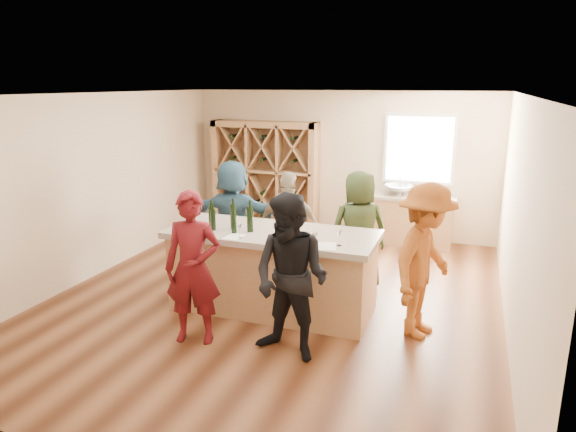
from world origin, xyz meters
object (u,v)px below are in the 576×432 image
(person_far_right, at_px, (359,231))
(person_near_left, at_px, (193,268))
(wine_bottle_a, at_px, (211,217))
(person_far_left, at_px, (233,216))
(person_far_mid, at_px, (289,226))
(wine_rack, at_px, (265,176))
(wine_bottle_e, at_px, (250,219))
(wine_bottle_d, at_px, (234,222))
(wine_bottle_b, at_px, (213,220))
(sink, at_px, (398,190))
(person_server, at_px, (425,261))
(person_near_right, at_px, (291,278))
(wine_bottle_c, at_px, (233,217))
(tasting_counter_base, at_px, (273,273))

(person_far_right, bearing_deg, person_near_left, 28.77)
(wine_bottle_a, relative_size, person_near_left, 0.16)
(wine_bottle_a, relative_size, person_far_left, 0.16)
(person_far_mid, xyz_separation_m, person_far_left, (-0.95, 0.03, 0.06))
(wine_rack, distance_m, wine_bottle_e, 3.96)
(wine_bottle_d, bearing_deg, person_far_left, 116.32)
(wine_bottle_b, xyz_separation_m, person_far_left, (-0.39, 1.40, -0.33))
(person_near_left, relative_size, person_far_mid, 1.08)
(sink, distance_m, person_far_right, 2.48)
(wine_bottle_e, bearing_deg, person_server, 0.97)
(person_far_right, bearing_deg, person_far_left, -30.93)
(wine_rack, relative_size, person_server, 1.19)
(person_near_left, bearing_deg, sink, 56.64)
(sink, xyz_separation_m, wine_bottle_d, (-1.55, -3.79, 0.21))
(sink, bearing_deg, person_far_mid, -118.58)
(person_near_right, height_order, person_far_right, person_near_right)
(wine_bottle_a, bearing_deg, person_near_left, -74.21)
(wine_rack, relative_size, person_far_right, 1.25)
(wine_rack, relative_size, wine_bottle_e, 6.60)
(sink, height_order, person_far_mid, person_far_mid)
(wine_bottle_c, distance_m, person_far_mid, 1.33)
(wine_bottle_c, distance_m, person_near_left, 1.11)
(person_far_mid, bearing_deg, tasting_counter_base, 98.96)
(wine_bottle_e, distance_m, person_far_left, 1.60)
(person_far_right, bearing_deg, tasting_counter_base, 22.07)
(wine_bottle_b, relative_size, wine_bottle_c, 0.86)
(tasting_counter_base, bearing_deg, wine_bottle_a, -171.49)
(wine_bottle_e, relative_size, person_far_mid, 0.20)
(wine_rack, xyz_separation_m, person_far_left, (0.45, -2.43, -0.21))
(sink, xyz_separation_m, person_far_mid, (-1.30, -2.39, -0.18))
(person_near_right, bearing_deg, wine_bottle_a, 158.88)
(person_far_mid, relative_size, person_far_right, 0.95)
(person_near_left, distance_m, person_far_mid, 2.30)
(wine_bottle_b, xyz_separation_m, wine_bottle_d, (0.31, -0.03, -0.00))
(person_far_right, relative_size, person_far_left, 0.98)
(sink, distance_m, person_far_mid, 2.73)
(wine_bottle_b, bearing_deg, tasting_counter_base, 16.12)
(wine_bottle_e, bearing_deg, person_far_left, 123.90)
(wine_bottle_c, distance_m, wine_bottle_e, 0.26)
(wine_bottle_c, xyz_separation_m, person_far_mid, (0.34, 1.22, -0.42))
(sink, bearing_deg, wine_bottle_b, -116.29)
(sink, relative_size, person_server, 0.29)
(wine_bottle_d, relative_size, person_far_right, 0.16)
(wine_bottle_a, distance_m, person_far_right, 2.13)
(wine_bottle_b, distance_m, wine_bottle_c, 0.27)
(wine_rack, xyz_separation_m, person_far_mid, (1.40, -2.46, -0.27))
(wine_bottle_d, bearing_deg, person_near_left, -96.99)
(sink, height_order, person_far_left, person_far_left)
(person_near_left, bearing_deg, wine_bottle_c, 75.39)
(person_near_left, bearing_deg, wine_bottle_d, 69.16)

